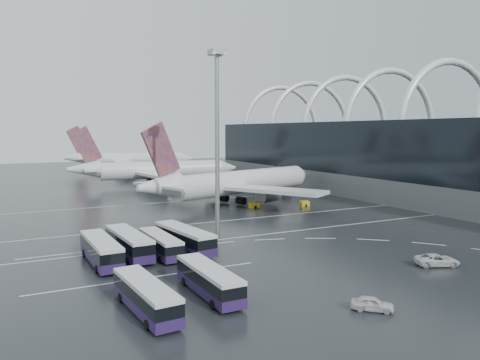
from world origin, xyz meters
name	(u,v)px	position (x,y,z in m)	size (l,w,h in m)	color
ground	(258,232)	(0.00, 0.00, 0.00)	(420.00, 420.00, 0.00)	black
terminal	(422,156)	(61.56, 19.84, 10.87)	(42.00, 160.00, 34.90)	#535658
lane_marking_near	(264,234)	(0.00, -2.00, 0.01)	(120.00, 0.25, 0.01)	silver
lane_marking_mid	(228,220)	(0.00, 12.00, 0.01)	(120.00, 0.25, 0.01)	silver
lane_marking_far	(179,201)	(0.00, 40.00, 0.01)	(120.00, 0.25, 0.01)	silver
bus_bay_line_south	(148,278)	(-24.00, -16.00, 0.01)	(28.00, 0.25, 0.01)	silver
bus_bay_line_north	(118,248)	(-24.00, 0.00, 0.01)	(28.00, 0.25, 0.01)	silver
airliner_main	(235,183)	(11.02, 30.89, 4.86)	(55.96, 48.50, 19.41)	silver
airliner_gate_b	(154,171)	(4.59, 76.60, 4.76)	(54.76, 49.07, 19.01)	silver
airliner_gate_c	(128,160)	(10.17, 133.39, 4.92)	(54.56, 49.60, 19.69)	silver
bus_row_near_a	(101,250)	(-27.82, -7.13, 1.82)	(3.45, 13.49, 3.30)	#231543
bus_row_near_b	(129,243)	(-23.63, -5.08, 1.84)	(3.81, 13.75, 3.35)	#231543
bus_row_near_c	(160,244)	(-19.62, -6.73, 1.62)	(3.13, 12.04, 2.94)	#231543
bus_row_near_d	(184,238)	(-15.67, -5.84, 1.85)	(4.87, 13.95, 3.36)	#231543
bus_row_far_a	(146,296)	(-27.21, -26.40, 1.66)	(3.62, 12.45, 3.02)	#231543
bus_row_far_c	(209,280)	(-19.87, -24.65, 1.66)	(3.03, 12.32, 3.03)	#231543
van_curve_a	(437,260)	(10.77, -28.27, 0.78)	(2.58, 5.60, 1.56)	silver
van_curve_b	(372,304)	(-7.46, -36.01, 0.70)	(1.66, 4.12, 1.40)	silver
floodlight_mast	(217,119)	(-6.48, 2.66, 19.39)	(2.36, 2.36, 30.82)	gray
gse_cart_belly_a	(305,204)	(23.59, 19.86, 0.59)	(2.15, 1.27, 1.17)	gold
gse_cart_belly_b	(260,196)	(20.05, 34.77, 0.67)	(2.46, 1.45, 1.34)	slate
gse_cart_belly_c	(254,205)	(11.85, 22.99, 0.63)	(2.31, 1.37, 1.26)	gold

